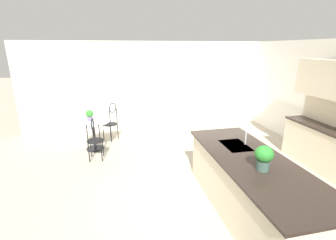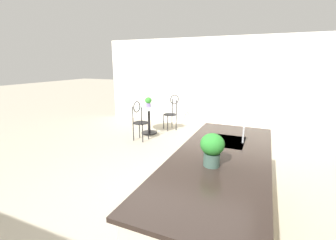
{
  "view_description": "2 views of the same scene",
  "coord_description": "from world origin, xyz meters",
  "px_view_note": "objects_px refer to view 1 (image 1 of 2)",
  "views": [
    {
      "loc": [
        3.14,
        -1.07,
        2.52
      ],
      "look_at": [
        -1.47,
        -0.06,
        1.06
      ],
      "focal_mm": 25.25,
      "sensor_mm": 36.0,
      "label": 1
    },
    {
      "loc": [
        2.79,
        1.25,
        1.96
      ],
      "look_at": [
        -1.11,
        -0.42,
        0.89
      ],
      "focal_mm": 24.55,
      "sensor_mm": 36.0,
      "label": 2
    }
  ],
  "objects_px": {
    "bistro_table": "(94,133)",
    "chair_near_window": "(111,120)",
    "chair_by_island": "(94,137)",
    "potted_plant_counter_near": "(264,156)",
    "potted_plant_on_table": "(89,115)"
  },
  "relations": [
    {
      "from": "bistro_table",
      "to": "potted_plant_on_table",
      "type": "bearing_deg",
      "value": -147.93
    },
    {
      "from": "chair_by_island",
      "to": "bistro_table",
      "type": "bearing_deg",
      "value": -173.42
    },
    {
      "from": "bistro_table",
      "to": "chair_near_window",
      "type": "bearing_deg",
      "value": 145.36
    },
    {
      "from": "bistro_table",
      "to": "chair_near_window",
      "type": "relative_size",
      "value": 0.77
    },
    {
      "from": "chair_by_island",
      "to": "potted_plant_counter_near",
      "type": "height_order",
      "value": "potted_plant_counter_near"
    },
    {
      "from": "potted_plant_on_table",
      "to": "potted_plant_counter_near",
      "type": "height_order",
      "value": "potted_plant_counter_near"
    },
    {
      "from": "chair_near_window",
      "to": "potted_plant_counter_near",
      "type": "height_order",
      "value": "potted_plant_counter_near"
    },
    {
      "from": "bistro_table",
      "to": "chair_near_window",
      "type": "xyz_separation_m",
      "value": [
        -0.62,
        0.43,
        0.13
      ]
    },
    {
      "from": "bistro_table",
      "to": "potted_plant_counter_near",
      "type": "relative_size",
      "value": 2.3
    },
    {
      "from": "bistro_table",
      "to": "potted_plant_counter_near",
      "type": "xyz_separation_m",
      "value": [
        3.36,
        2.51,
        0.67
      ]
    },
    {
      "from": "chair_near_window",
      "to": "potted_plant_on_table",
      "type": "relative_size",
      "value": 3.82
    },
    {
      "from": "chair_near_window",
      "to": "potted_plant_on_table",
      "type": "xyz_separation_m",
      "value": [
        0.51,
        -0.51,
        0.32
      ]
    },
    {
      "from": "chair_near_window",
      "to": "chair_by_island",
      "type": "xyz_separation_m",
      "value": [
        1.29,
        -0.36,
        0.0
      ]
    },
    {
      "from": "chair_by_island",
      "to": "potted_plant_counter_near",
      "type": "relative_size",
      "value": 3.0
    },
    {
      "from": "bistro_table",
      "to": "potted_plant_on_table",
      "type": "distance_m",
      "value": 0.47
    }
  ]
}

